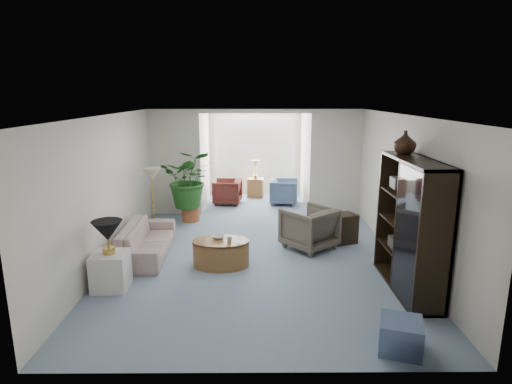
{
  "coord_description": "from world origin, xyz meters",
  "views": [
    {
      "loc": [
        -0.05,
        -6.86,
        2.83
      ],
      "look_at": [
        0.0,
        0.6,
        1.1
      ],
      "focal_mm": 29.62,
      "sensor_mm": 36.0,
      "label": 1
    }
  ],
  "objects_px": {
    "wingback_chair": "(309,228)",
    "plant_pot": "(191,214)",
    "floor_lamp": "(152,175)",
    "sunroom_table": "(255,188)",
    "entertainment_cabinet": "(411,226)",
    "ottoman": "(401,336)",
    "sunroom_chair_maroon": "(227,192)",
    "sofa": "(147,240)",
    "coffee_table": "(221,253)",
    "framed_picture": "(407,166)",
    "coffee_cup": "(229,240)",
    "cabinet_urn": "(405,142)",
    "end_table": "(111,271)",
    "coffee_bowl": "(218,237)",
    "side_table_dark": "(343,228)",
    "table_lamp": "(107,231)",
    "sunroom_chair_blue": "(284,192)"
  },
  "relations": [
    {
      "from": "wingback_chair",
      "to": "plant_pot",
      "type": "height_order",
      "value": "wingback_chair"
    },
    {
      "from": "floor_lamp",
      "to": "sunroom_table",
      "type": "height_order",
      "value": "floor_lamp"
    },
    {
      "from": "floor_lamp",
      "to": "entertainment_cabinet",
      "type": "bearing_deg",
      "value": -30.36
    },
    {
      "from": "ottoman",
      "to": "sunroom_chair_maroon",
      "type": "height_order",
      "value": "sunroom_chair_maroon"
    },
    {
      "from": "sofa",
      "to": "sunroom_chair_maroon",
      "type": "bearing_deg",
      "value": -20.71
    },
    {
      "from": "coffee_table",
      "to": "framed_picture",
      "type": "bearing_deg",
      "value": 1.47
    },
    {
      "from": "coffee_cup",
      "to": "cabinet_urn",
      "type": "distance_m",
      "value": 3.14
    },
    {
      "from": "coffee_cup",
      "to": "ottoman",
      "type": "xyz_separation_m",
      "value": [
        2.05,
        -2.33,
        -0.31
      ]
    },
    {
      "from": "end_table",
      "to": "sunroom_chair_maroon",
      "type": "bearing_deg",
      "value": 73.98
    },
    {
      "from": "wingback_chair",
      "to": "ottoman",
      "type": "relative_size",
      "value": 1.87
    },
    {
      "from": "floor_lamp",
      "to": "wingback_chair",
      "type": "height_order",
      "value": "floor_lamp"
    },
    {
      "from": "plant_pot",
      "to": "coffee_bowl",
      "type": "bearing_deg",
      "value": -71.54
    },
    {
      "from": "ottoman",
      "to": "end_table",
      "type": "bearing_deg",
      "value": 157.08
    },
    {
      "from": "side_table_dark",
      "to": "entertainment_cabinet",
      "type": "distance_m",
      "value": 2.19
    },
    {
      "from": "sunroom_table",
      "to": "wingback_chair",
      "type": "bearing_deg",
      "value": -76.29
    },
    {
      "from": "sofa",
      "to": "ottoman",
      "type": "distance_m",
      "value": 4.63
    },
    {
      "from": "coffee_bowl",
      "to": "ottoman",
      "type": "distance_m",
      "value": 3.4
    },
    {
      "from": "end_table",
      "to": "coffee_bowl",
      "type": "height_order",
      "value": "end_table"
    },
    {
      "from": "coffee_table",
      "to": "entertainment_cabinet",
      "type": "xyz_separation_m",
      "value": [
        2.82,
        -0.86,
        0.75
      ]
    },
    {
      "from": "table_lamp",
      "to": "floor_lamp",
      "type": "bearing_deg",
      "value": 88.3
    },
    {
      "from": "sofa",
      "to": "floor_lamp",
      "type": "relative_size",
      "value": 5.33
    },
    {
      "from": "framed_picture",
      "to": "end_table",
      "type": "relative_size",
      "value": 0.91
    },
    {
      "from": "sofa",
      "to": "wingback_chair",
      "type": "height_order",
      "value": "wingback_chair"
    },
    {
      "from": "framed_picture",
      "to": "floor_lamp",
      "type": "bearing_deg",
      "value": 160.73
    },
    {
      "from": "end_table",
      "to": "framed_picture",
      "type": "bearing_deg",
      "value": 11.19
    },
    {
      "from": "entertainment_cabinet",
      "to": "ottoman",
      "type": "distance_m",
      "value": 1.87
    },
    {
      "from": "end_table",
      "to": "plant_pot",
      "type": "height_order",
      "value": "end_table"
    },
    {
      "from": "plant_pot",
      "to": "sunroom_chair_maroon",
      "type": "bearing_deg",
      "value": 63.92
    },
    {
      "from": "coffee_bowl",
      "to": "side_table_dark",
      "type": "relative_size",
      "value": 0.37
    },
    {
      "from": "wingback_chair",
      "to": "ottoman",
      "type": "height_order",
      "value": "wingback_chair"
    },
    {
      "from": "floor_lamp",
      "to": "coffee_table",
      "type": "relative_size",
      "value": 0.38
    },
    {
      "from": "floor_lamp",
      "to": "sunroom_chair_blue",
      "type": "height_order",
      "value": "floor_lamp"
    },
    {
      "from": "coffee_bowl",
      "to": "wingback_chair",
      "type": "distance_m",
      "value": 1.81
    },
    {
      "from": "coffee_table",
      "to": "sunroom_table",
      "type": "height_order",
      "value": "sunroom_table"
    },
    {
      "from": "sofa",
      "to": "coffee_bowl",
      "type": "distance_m",
      "value": 1.4
    },
    {
      "from": "ottoman",
      "to": "plant_pot",
      "type": "height_order",
      "value": "ottoman"
    },
    {
      "from": "side_table_dark",
      "to": "cabinet_urn",
      "type": "distance_m",
      "value": 2.44
    },
    {
      "from": "floor_lamp",
      "to": "plant_pot",
      "type": "height_order",
      "value": "floor_lamp"
    },
    {
      "from": "coffee_bowl",
      "to": "framed_picture",
      "type": "bearing_deg",
      "value": -0.4
    },
    {
      "from": "coffee_table",
      "to": "entertainment_cabinet",
      "type": "bearing_deg",
      "value": -16.97
    },
    {
      "from": "sofa",
      "to": "sunroom_table",
      "type": "distance_m",
      "value": 4.8
    },
    {
      "from": "sofa",
      "to": "cabinet_urn",
      "type": "height_order",
      "value": "cabinet_urn"
    },
    {
      "from": "entertainment_cabinet",
      "to": "cabinet_urn",
      "type": "relative_size",
      "value": 5.56
    },
    {
      "from": "coffee_bowl",
      "to": "ottoman",
      "type": "height_order",
      "value": "coffee_bowl"
    },
    {
      "from": "ottoman",
      "to": "plant_pot",
      "type": "bearing_deg",
      "value": 121.48
    },
    {
      "from": "coffee_bowl",
      "to": "side_table_dark",
      "type": "bearing_deg",
      "value": 24.16
    },
    {
      "from": "sunroom_chair_blue",
      "to": "sunroom_table",
      "type": "height_order",
      "value": "sunroom_chair_blue"
    },
    {
      "from": "end_table",
      "to": "coffee_table",
      "type": "bearing_deg",
      "value": 28.03
    },
    {
      "from": "sofa",
      "to": "cabinet_urn",
      "type": "xyz_separation_m",
      "value": [
        4.2,
        -0.87,
        1.85
      ]
    },
    {
      "from": "floor_lamp",
      "to": "coffee_table",
      "type": "bearing_deg",
      "value": -48.1
    }
  ]
}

